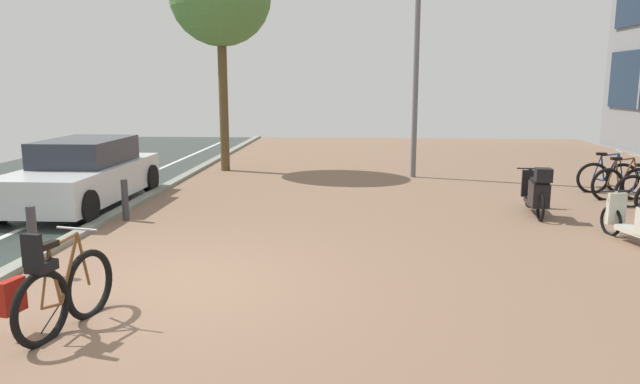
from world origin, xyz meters
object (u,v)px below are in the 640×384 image
bicycle_rack_04 (622,184)px  bollard_near (33,240)px  bollard_far (125,200)px  bicycle_foreground (60,292)px  parked_car_near (84,175)px  bicycle_rack_05 (608,178)px  lamp_post (417,43)px  scooter_near (537,192)px

bicycle_rack_04 → bollard_near: bicycle_rack_04 is taller
bollard_near → bollard_far: bearing=90.0°
bicycle_foreground → parked_car_near: size_ratio=0.34×
bicycle_rack_05 → lamp_post: (-4.20, 2.04, 3.14)m
bicycle_foreground → scooter_near: (6.37, 5.62, 0.04)m
scooter_near → parked_car_near: bearing=177.2°
bicycle_foreground → bicycle_rack_04: (8.66, 7.29, -0.05)m
lamp_post → bicycle_rack_04: bearing=-34.3°
bicycle_rack_04 → bollard_far: bearing=-165.6°
bicycle_foreground → bollard_near: bearing=125.8°
bicycle_foreground → bollard_far: bicycle_foreground is taller
parked_car_near → bicycle_rack_04: bearing=6.3°
bicycle_rack_04 → parked_car_near: bearing=-173.7°
bollard_near → bollard_far: bollard_near is taller
bollard_near → bollard_far: size_ratio=1.20×
bicycle_foreground → bicycle_rack_04: size_ratio=1.04×
bollard_far → parked_car_near: bearing=136.4°
bicycle_rack_04 → lamp_post: size_ratio=0.22×
lamp_post → bollard_far: 8.44m
parked_car_near → lamp_post: size_ratio=0.67×
parked_car_near → bollard_far: (1.35, -1.29, -0.26)m
bicycle_foreground → lamp_post: 11.51m
scooter_near → bollard_near: scooter_near is taller
bicycle_rack_04 → bicycle_foreground: bearing=-139.9°
bicycle_rack_04 → bicycle_rack_05: bearing=88.3°
bicycle_rack_05 → lamp_post: lamp_post is taller
bicycle_rack_05 → scooter_near: bearing=-133.1°
bicycle_rack_05 → bollard_far: size_ratio=1.80×
bicycle_foreground → bicycle_rack_04: 11.33m
parked_car_near → bollard_near: 4.56m
bicycle_rack_04 → lamp_post: (-4.18, 2.84, 3.14)m
bicycle_foreground → bicycle_rack_05: 11.87m
bicycle_rack_04 → bicycle_rack_05: (0.02, 0.80, -0.00)m
bollard_far → bicycle_foreground: bearing=-75.6°
lamp_post → bollard_far: (-5.71, -5.38, -3.11)m
bicycle_foreground → lamp_post: lamp_post is taller
lamp_post → bicycle_rack_05: bearing=-26.0°
scooter_near → lamp_post: (-1.88, 4.52, 3.04)m
parked_car_near → bollard_near: size_ratio=4.68×
lamp_post → bollard_near: (-5.71, -8.44, -3.03)m
parked_car_near → bollard_far: parked_car_near is taller
scooter_near → bicycle_foreground: bearing=-138.6°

